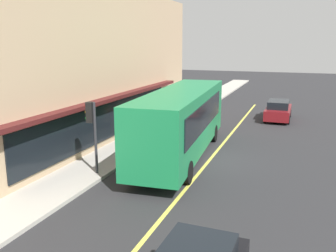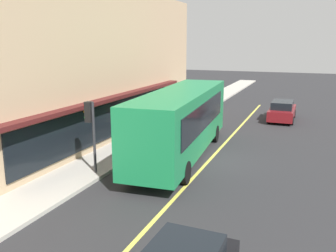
{
  "view_description": "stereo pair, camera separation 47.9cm",
  "coord_description": "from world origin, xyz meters",
  "px_view_note": "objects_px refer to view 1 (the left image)",
  "views": [
    {
      "loc": [
        -17.47,
        -4.15,
        5.84
      ],
      "look_at": [
        -0.16,
        2.26,
        1.6
      ],
      "focal_mm": 38.86,
      "sensor_mm": 36.0,
      "label": 1
    },
    {
      "loc": [
        -17.29,
        -4.59,
        5.84
      ],
      "look_at": [
        -0.16,
        2.26,
        1.6
      ],
      "focal_mm": 38.86,
      "sensor_mm": 36.0,
      "label": 2
    }
  ],
  "objects_px": {
    "car_maroon": "(278,110)",
    "pedestrian_at_corner": "(141,121)",
    "pedestrian_waiting": "(174,102)",
    "bus": "(182,120)",
    "traffic_light": "(92,121)"
  },
  "relations": [
    {
      "from": "car_maroon",
      "to": "pedestrian_at_corner",
      "type": "xyz_separation_m",
      "value": [
        -9.1,
        7.47,
        0.42
      ]
    },
    {
      "from": "pedestrian_at_corner",
      "to": "pedestrian_waiting",
      "type": "xyz_separation_m",
      "value": [
        8.32,
        0.78,
        -0.08
      ]
    },
    {
      "from": "car_maroon",
      "to": "pedestrian_at_corner",
      "type": "distance_m",
      "value": 11.78
    },
    {
      "from": "bus",
      "to": "pedestrian_waiting",
      "type": "xyz_separation_m",
      "value": [
        10.71,
        4.2,
        -0.9
      ]
    },
    {
      "from": "bus",
      "to": "pedestrian_at_corner",
      "type": "distance_m",
      "value": 4.25
    },
    {
      "from": "traffic_light",
      "to": "pedestrian_at_corner",
      "type": "bearing_deg",
      "value": 5.26
    },
    {
      "from": "pedestrian_at_corner",
      "to": "pedestrian_waiting",
      "type": "relative_size",
      "value": 1.07
    },
    {
      "from": "traffic_light",
      "to": "pedestrian_waiting",
      "type": "height_order",
      "value": "traffic_light"
    },
    {
      "from": "car_maroon",
      "to": "traffic_light",
      "type": "bearing_deg",
      "value": 156.07
    },
    {
      "from": "bus",
      "to": "traffic_light",
      "type": "distance_m",
      "value": 4.95
    },
    {
      "from": "pedestrian_at_corner",
      "to": "pedestrian_waiting",
      "type": "height_order",
      "value": "pedestrian_at_corner"
    },
    {
      "from": "bus",
      "to": "pedestrian_waiting",
      "type": "relative_size",
      "value": 7.19
    },
    {
      "from": "pedestrian_at_corner",
      "to": "car_maroon",
      "type": "bearing_deg",
      "value": -39.41
    },
    {
      "from": "car_maroon",
      "to": "pedestrian_at_corner",
      "type": "height_order",
      "value": "pedestrian_at_corner"
    },
    {
      "from": "pedestrian_at_corner",
      "to": "traffic_light",
      "type": "bearing_deg",
      "value": -174.74
    }
  ]
}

